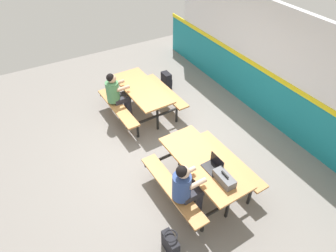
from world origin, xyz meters
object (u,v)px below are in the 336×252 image
(student_further, at_px, (186,186))
(toolbox_grey, at_px, (224,178))
(student_nearer, at_px, (116,92))
(picnic_table_right, at_px, (203,167))
(backpack_dark, at_px, (167,80))
(laptop_dark, at_px, (213,166))
(picnic_table_left, at_px, (142,94))
(tote_bag_bright, at_px, (171,244))

(student_further, xyz_separation_m, toolbox_grey, (0.24, 0.57, 0.10))
(student_nearer, bearing_deg, picnic_table_right, 9.91)
(backpack_dark, bearing_deg, student_nearer, -70.63)
(student_further, distance_m, toolbox_grey, 0.62)
(student_nearer, xyz_separation_m, toolbox_grey, (3.28, 0.50, 0.10))
(picnic_table_right, height_order, student_nearer, student_nearer)
(student_nearer, xyz_separation_m, backpack_dark, (-0.58, 1.64, -0.49))
(picnic_table_right, relative_size, student_nearer, 1.50)
(student_nearer, bearing_deg, laptop_dark, 10.07)
(student_nearer, bearing_deg, picnic_table_left, 74.33)
(toolbox_grey, bearing_deg, tote_bag_bright, -78.14)
(student_nearer, bearing_deg, student_further, -1.21)
(student_further, xyz_separation_m, tote_bag_bright, (0.47, -0.55, -0.51))
(picnic_table_right, xyz_separation_m, student_further, (0.29, -0.55, 0.13))
(picnic_table_right, xyz_separation_m, toolbox_grey, (0.52, 0.02, 0.24))
(picnic_table_left, xyz_separation_m, toolbox_grey, (3.13, -0.06, 0.24))
(student_nearer, xyz_separation_m, tote_bag_bright, (3.52, -0.61, -0.51))
(picnic_table_left, xyz_separation_m, backpack_dark, (-0.74, 1.08, -0.36))
(tote_bag_bright, bearing_deg, picnic_table_right, 124.75)
(picnic_table_left, distance_m, student_nearer, 0.60)
(student_nearer, xyz_separation_m, student_further, (3.05, -0.06, 0.00))
(student_nearer, bearing_deg, backpack_dark, 109.37)
(picnic_table_left, relative_size, student_further, 1.50)
(picnic_table_right, height_order, student_further, student_further)
(picnic_table_left, height_order, picnic_table_right, same)
(picnic_table_right, xyz_separation_m, student_nearer, (-2.76, -0.48, 0.13))
(picnic_table_left, bearing_deg, backpack_dark, 124.28)
(student_further, distance_m, tote_bag_bright, 0.89)
(student_nearer, distance_m, tote_bag_bright, 3.61)
(student_further, height_order, tote_bag_bright, student_further)
(student_nearer, distance_m, toolbox_grey, 3.32)
(toolbox_grey, bearing_deg, picnic_table_left, 178.87)
(picnic_table_left, height_order, toolbox_grey, toolbox_grey)
(picnic_table_right, relative_size, tote_bag_bright, 4.21)
(picnic_table_right, distance_m, toolbox_grey, 0.58)
(laptop_dark, relative_size, backpack_dark, 0.75)
(picnic_table_left, relative_size, backpack_dark, 4.11)
(tote_bag_bright, bearing_deg, student_further, 130.77)
(student_nearer, height_order, tote_bag_bright, student_nearer)
(picnic_table_left, xyz_separation_m, picnic_table_right, (2.60, -0.08, 0.00))
(student_further, bearing_deg, backpack_dark, 154.79)
(laptop_dark, xyz_separation_m, backpack_dark, (-3.54, 1.11, -0.57))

